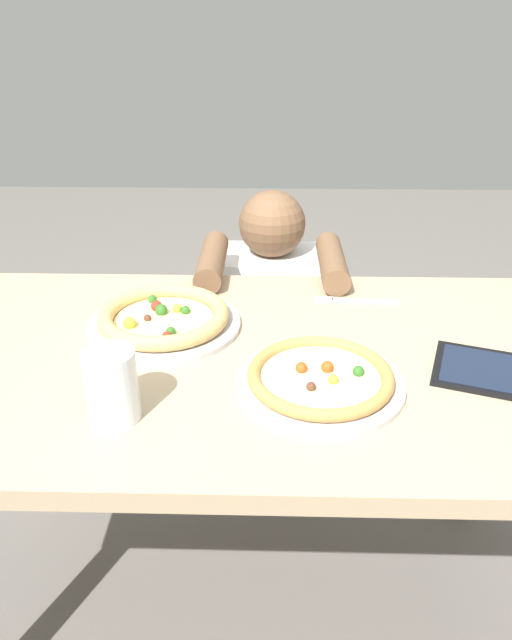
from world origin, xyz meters
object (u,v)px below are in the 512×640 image
Objects in this scene: diner_seated at (271,339)px; fork at (352,300)px; tablet at (498,373)px; pizza_far at (164,319)px; pizza_near at (320,378)px; water_cup_clear at (112,385)px.

fork is at bearing -62.96° from diner_seated.
tablet reaches higher than fork.
diner_seated is (-0.44, 0.70, -0.33)m from tablet.
diner_seated is at bearing 117.04° from fork.
tablet is at bearing -14.72° from pizza_far.
pizza_near is 2.43× the size of water_cup_clear.
diner_seated reaches higher than tablet.
water_cup_clear is 0.98m from diner_seated.
pizza_near is 0.35m from tablet.
pizza_far is 0.67m from diner_seated.
pizza_far is at bearing 145.59° from pizza_near.
pizza_near is 0.35× the size of diner_seated.
water_cup_clear reaches higher than pizza_far.
tablet is (0.71, 0.15, -0.06)m from water_cup_clear.
fork is (0.43, 0.14, -0.02)m from pizza_far.
pizza_far is at bearing -161.55° from fork.
water_cup_clear reaches higher than tablet.
water_cup_clear is (-0.03, -0.33, 0.05)m from pizza_far.
pizza_near is 1.57× the size of fork.
pizza_near is at bearing 16.18° from water_cup_clear.
water_cup_clear is at bearing -167.83° from tablet.
pizza_far is at bearing 165.28° from tablet.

